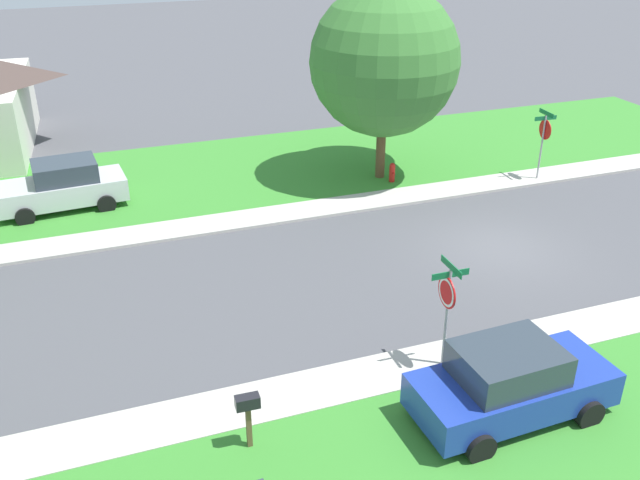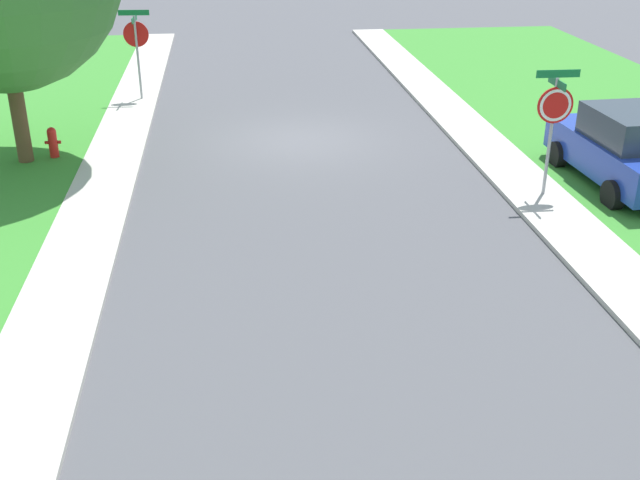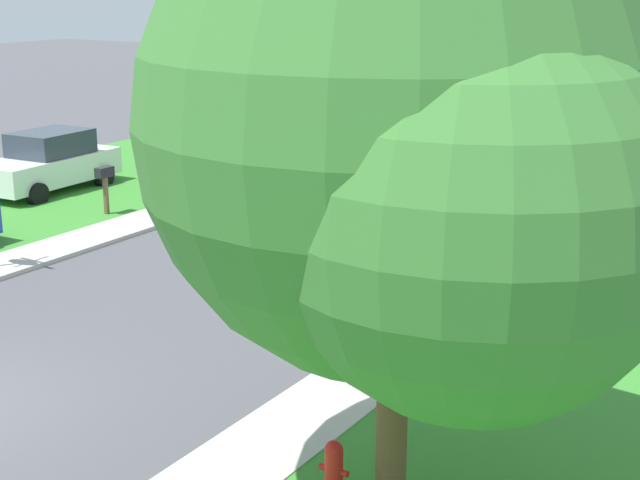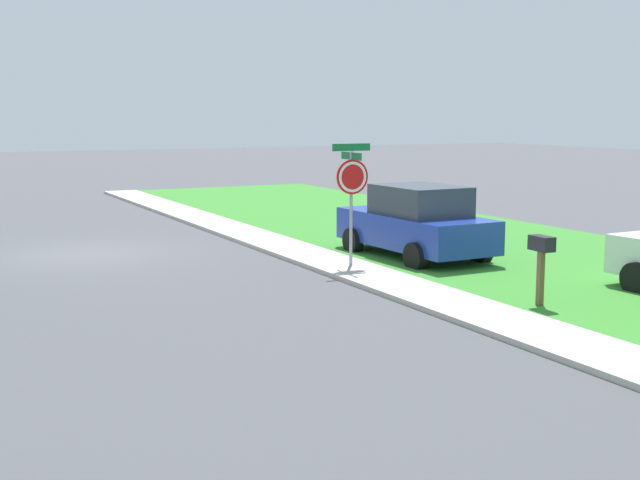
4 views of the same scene
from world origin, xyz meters
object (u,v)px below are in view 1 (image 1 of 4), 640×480
Objects in this scene: mailbox at (248,409)px; stop_sign_near_corner at (544,134)px; car_blue_far_down_street at (511,383)px; fire_hydrant at (392,173)px; car_silver_behind_trees at (63,186)px; stop_sign_far_corner at (447,298)px; tree_across_right at (386,64)px.

stop_sign_near_corner is at bearing -53.91° from mailbox.
car_blue_far_down_street is at bearing -99.59° from mailbox.
fire_hydrant is at bearing -36.12° from mailbox.
stop_sign_far_corner is at bearing -147.73° from car_silver_behind_trees.
stop_sign_near_corner is at bearing -115.31° from tree_across_right.
stop_sign_far_corner reaches higher than car_blue_far_down_street.
tree_across_right is at bearing -34.04° from mailbox.
car_blue_far_down_street is 14.74m from tree_across_right.
stop_sign_far_corner is at bearing 13.55° from car_blue_far_down_street.
mailbox is at bearing 80.41° from car_blue_far_down_street.
stop_sign_near_corner is at bearing -38.09° from car_blue_far_down_street.
tree_across_right reaches higher than stop_sign_far_corner.
stop_sign_near_corner is 0.64× the size of car_blue_far_down_street.
car_blue_far_down_street reaches higher than mailbox.
car_blue_far_down_street reaches higher than fire_hydrant.
car_silver_behind_trees is (12.68, 8.01, -1.01)m from stop_sign_far_corner.
fire_hydrant is (1.65, 5.47, -1.45)m from stop_sign_near_corner.
car_silver_behind_trees is 1.01× the size of car_blue_far_down_street.
tree_across_right reaches higher than car_silver_behind_trees.
mailbox is at bearing 102.37° from stop_sign_far_corner.
stop_sign_near_corner is 5.90m from fire_hydrant.
tree_across_right is (11.92, -3.86, 2.50)m from stop_sign_far_corner.
car_silver_behind_trees is at bearing 81.83° from fire_hydrant.
car_silver_behind_trees is at bearing 30.05° from car_blue_far_down_street.
stop_sign_near_corner is 17.71m from car_silver_behind_trees.
tree_across_right is 4.06m from fire_hydrant.
stop_sign_near_corner is 6.57m from tree_across_right.
car_silver_behind_trees is 16.96m from car_blue_far_down_street.
car_silver_behind_trees is at bearing 79.05° from stop_sign_near_corner.
car_blue_far_down_street is at bearing 141.91° from stop_sign_near_corner.
mailbox is at bearing 145.96° from tree_across_right.
stop_sign_far_corner is 0.38× the size of tree_across_right.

